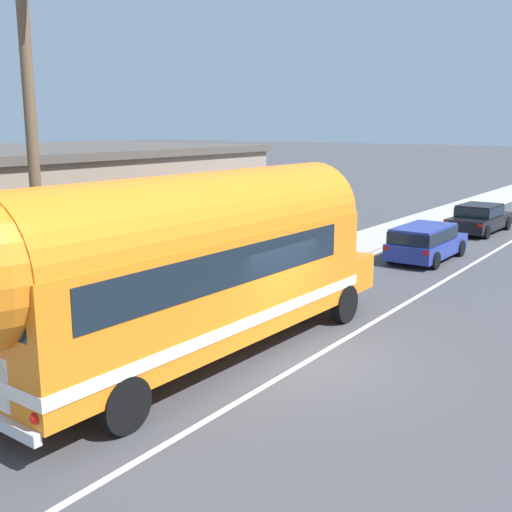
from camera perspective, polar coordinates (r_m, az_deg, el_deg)
ground_plane at (r=13.95m, az=4.71°, el=-9.55°), size 300.00×300.00×0.00m
lane_markings at (r=25.17m, az=15.35°, el=-0.19°), size 3.95×80.00×0.01m
sidewalk_slab at (r=24.72m, az=6.45°, el=0.12°), size 2.58×90.00×0.15m
utility_pole at (r=13.78m, az=-19.66°, el=8.43°), size 1.80×0.24×8.50m
painted_bus at (r=13.04m, az=-6.40°, el=-0.53°), size 2.82×12.06×4.12m
car_lead at (r=24.55m, az=15.19°, el=1.39°), size 1.90×4.27×1.37m
car_second at (r=31.84m, az=19.71°, el=3.35°), size 2.07×4.67×1.37m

